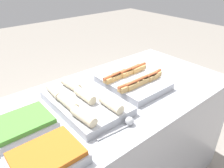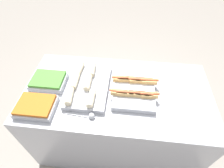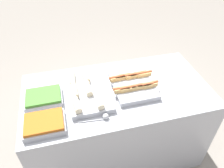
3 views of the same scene
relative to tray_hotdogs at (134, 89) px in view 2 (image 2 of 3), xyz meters
The scene contains 7 objects.
ground_plane 0.94m from the tray_hotdogs, behind, with size 12.00×12.00×0.00m, color gray.
counter 0.50m from the tray_hotdogs, behind, with size 1.64×0.85×0.89m.
tray_hotdogs is the anchor object (origin of this frame).
tray_wraps 0.41m from the tray_hotdogs, behind, with size 0.34×0.52×0.10m.
tray_side_front 0.81m from the tray_hotdogs, 160.85° to the right, with size 0.30×0.23×0.07m.
tray_side_back 0.76m from the tray_hotdogs, behind, with size 0.30×0.23×0.07m.
serving_spoon_near 0.44m from the tray_hotdogs, 138.36° to the right, with size 0.23×0.05×0.05m.
Camera 2 is at (0.06, -0.99, 2.05)m, focal length 28.00 mm.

